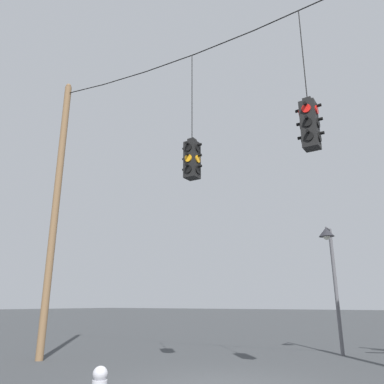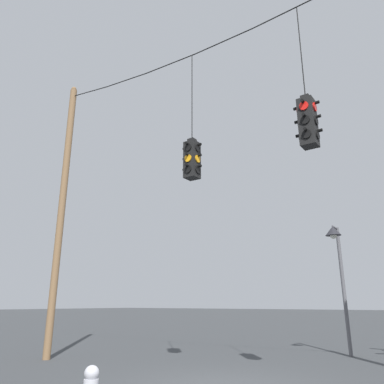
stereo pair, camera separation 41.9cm
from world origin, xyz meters
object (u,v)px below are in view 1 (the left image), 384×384
Objects in this scene: traffic_light_near_right_pole at (192,159)px; street_lamp at (330,254)px; utility_pole_left at (56,208)px; traffic_light_over_intersection at (310,124)px.

street_lamp is (2.03, 5.65, -2.04)m from traffic_light_near_right_pole.
utility_pole_left is 2.56× the size of traffic_light_over_intersection.
utility_pole_left reaches higher than street_lamp.
traffic_light_over_intersection is (3.11, 0.00, 0.18)m from traffic_light_near_right_pole.
traffic_light_over_intersection is at bearing -0.00° from utility_pole_left.
utility_pole_left is at bearing 180.00° from traffic_light_over_intersection.
traffic_light_near_right_pole is 1.02× the size of traffic_light_over_intersection.
street_lamp is at bearing 100.79° from traffic_light_over_intersection.
utility_pole_left is 8.54m from traffic_light_over_intersection.
utility_pole_left is 2.51× the size of traffic_light_near_right_pole.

